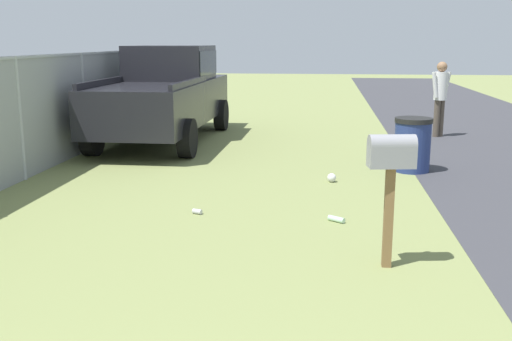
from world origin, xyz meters
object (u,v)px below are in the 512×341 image
object	(u,v)px
pickup_truck	(166,91)
pedestrian	(440,93)
mailbox	(391,163)
trash_bin	(412,144)

from	to	relation	value
pickup_truck	pedestrian	distance (m)	6.29
mailbox	trash_bin	xyz separation A→B (m)	(4.53, -0.86, -0.59)
mailbox	trash_bin	distance (m)	4.65
mailbox	trash_bin	world-z (taller)	mailbox
mailbox	pedestrian	world-z (taller)	pedestrian
pedestrian	pickup_truck	bearing A→B (deg)	-118.13
mailbox	trash_bin	size ratio (longest dim) A/B	1.44
mailbox	pedestrian	xyz separation A→B (m)	(8.43, -2.00, -0.05)
trash_bin	pedestrian	xyz separation A→B (m)	(3.90, -1.14, 0.54)
pickup_truck	pedestrian	bearing A→B (deg)	-78.86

